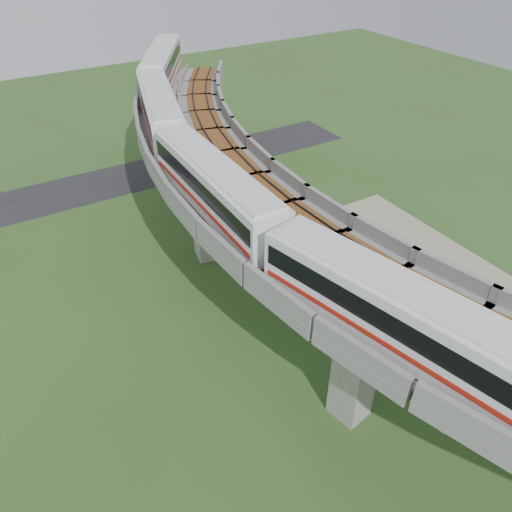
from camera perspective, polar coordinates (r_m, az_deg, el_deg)
The scene contains 15 objects.
ground at distance 40.62m, azimuth -0.01°, elevation -7.72°, with size 160.00×160.00×0.00m, color #345220.
dirt_lot at distance 46.62m, azimuth 16.21°, elevation -2.69°, with size 18.00×26.00×0.04m, color gray.
asphalt_road at distance 63.69m, azimuth -14.29°, elevation 8.70°, with size 60.00×8.00×0.03m, color #232326.
viaduct at distance 36.81m, azimuth 5.13°, elevation 4.73°, with size 19.58×73.98×11.40m.
metro_train at distance 40.22m, azimuth -5.08°, elevation 12.78°, with size 14.93×60.72×3.64m.
fence at distance 44.72m, azimuth 10.75°, elevation -2.41°, with size 3.87×38.73×1.50m.
tree_0 at distance 61.13m, azimuth -1.24°, elevation 10.58°, with size 2.40×2.40×2.87m.
tree_1 at distance 55.66m, azimuth -1.84°, elevation 8.62°, with size 2.80×2.80×3.69m.
tree_2 at distance 49.85m, azimuth 1.67°, elevation 5.12°, with size 3.16×3.16×3.84m.
tree_3 at distance 42.57m, azimuth 6.54°, elevation -2.07°, with size 2.81×2.81×3.18m.
tree_4 at distance 40.54m, azimuth 10.32°, elevation -4.05°, with size 3.07×3.07×3.68m.
tree_5 at distance 37.36m, azimuth 19.93°, elevation -10.84°, with size 2.23×2.23×3.06m.
car_white at distance 39.55m, azimuth 22.55°, elevation -11.39°, with size 1.56×3.88×1.32m, color white.
car_red at distance 47.81m, azimuth 17.15°, elevation -0.90°, with size 1.22×3.51×1.15m, color #9E1E0E.
car_dark at distance 49.84m, azimuth 12.84°, elevation 1.71°, with size 1.93×4.75×1.38m, color black.
Camera 1 is at (-15.19, -25.13, 28.06)m, focal length 35.00 mm.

